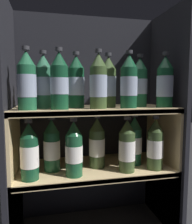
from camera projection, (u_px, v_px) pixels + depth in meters
name	position (u px, v px, depth m)	size (l,w,h in m)	color
fridge_back_wall	(87.00, 117.00, 1.16)	(0.74, 0.02, 1.03)	black
fridge_side_left	(10.00, 125.00, 0.91)	(0.02, 0.36, 1.03)	black
fridge_side_right	(166.00, 120.00, 1.07)	(0.02, 0.36, 1.03)	black
shelf_lower	(94.00, 179.00, 1.01)	(0.70, 0.32, 0.31)	#DBBC84
shelf_upper	(94.00, 141.00, 0.99)	(0.70, 0.32, 0.59)	#DBBC84
bottle_upper_front_0	(27.00, 82.00, 0.82)	(0.07, 0.07, 0.24)	#1E5638
bottle_upper_front_1	(59.00, 82.00, 0.85)	(0.07, 0.07, 0.24)	#144228
bottle_upper_front_2	(97.00, 83.00, 0.88)	(0.07, 0.07, 0.24)	#384C28
bottle_upper_front_3	(129.00, 83.00, 0.91)	(0.07, 0.07, 0.24)	#144228
bottle_upper_front_4	(165.00, 83.00, 0.95)	(0.07, 0.07, 0.24)	#144228
bottle_upper_back_0	(44.00, 83.00, 0.91)	(0.07, 0.07, 0.24)	#285B42
bottle_upper_back_1	(76.00, 83.00, 0.94)	(0.07, 0.07, 0.24)	#144228
bottle_upper_back_2	(108.00, 83.00, 0.97)	(0.07, 0.07, 0.24)	#384C28
bottle_upper_back_3	(140.00, 83.00, 1.01)	(0.07, 0.07, 0.24)	#1E5638
bottle_lower_front_0	(29.00, 153.00, 0.85)	(0.07, 0.07, 0.24)	#144228
bottle_lower_front_1	(74.00, 150.00, 0.89)	(0.07, 0.07, 0.24)	#194C2D
bottle_lower_front_2	(127.00, 147.00, 0.94)	(0.07, 0.07, 0.24)	#384C28
bottle_lower_front_3	(155.00, 145.00, 0.97)	(0.07, 0.07, 0.24)	#384C28
bottle_lower_back_0	(52.00, 146.00, 0.95)	(0.07, 0.07, 0.24)	#194C2D
bottle_lower_back_1	(97.00, 144.00, 0.99)	(0.07, 0.07, 0.24)	#384C28
bottle_lower_back_2	(134.00, 142.00, 1.03)	(0.07, 0.07, 0.24)	#1E5638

